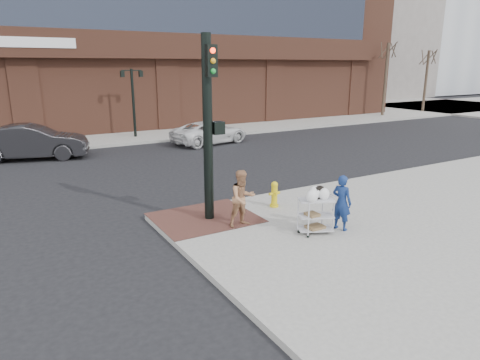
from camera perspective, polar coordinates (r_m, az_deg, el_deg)
ground at (r=11.82m, az=-0.16°, el=-6.52°), size 220.00×220.00×0.00m
sidewalk_far at (r=45.45m, az=-6.87°, el=9.57°), size 65.00×36.00×0.15m
brick_curb_ramp at (r=12.25m, az=-4.72°, el=-5.00°), size 2.80×2.40×0.01m
filler_block at (r=65.95m, az=14.24°, el=18.68°), size 14.00×20.00×18.00m
bare_tree_a at (r=39.38m, az=19.20°, el=17.06°), size 1.80×1.80×7.20m
bare_tree_b at (r=44.34m, az=23.93°, el=15.70°), size 1.80×1.80×6.70m
lamp_post at (r=26.65m, az=-14.08°, el=10.90°), size 1.32×0.22×4.00m
traffic_signal_pole at (r=11.55m, az=-4.18°, el=7.48°), size 0.61×0.51×5.00m
woman_blue at (r=11.45m, az=13.40°, el=-2.94°), size 0.51×0.62×1.48m
pedestrian_tan at (r=11.38m, az=0.34°, el=-2.46°), size 0.76×0.60×1.54m
sedan_dark at (r=22.57m, az=-26.02°, el=4.57°), size 5.31×3.04×1.66m
minivan_white at (r=24.59m, az=-4.04°, el=6.34°), size 4.87×2.94×1.26m
utility_cart at (r=11.15m, az=10.07°, el=-4.27°), size 1.00×0.81×1.22m
fire_hydrant at (r=13.05m, az=4.60°, el=-1.86°), size 0.38×0.26×0.80m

